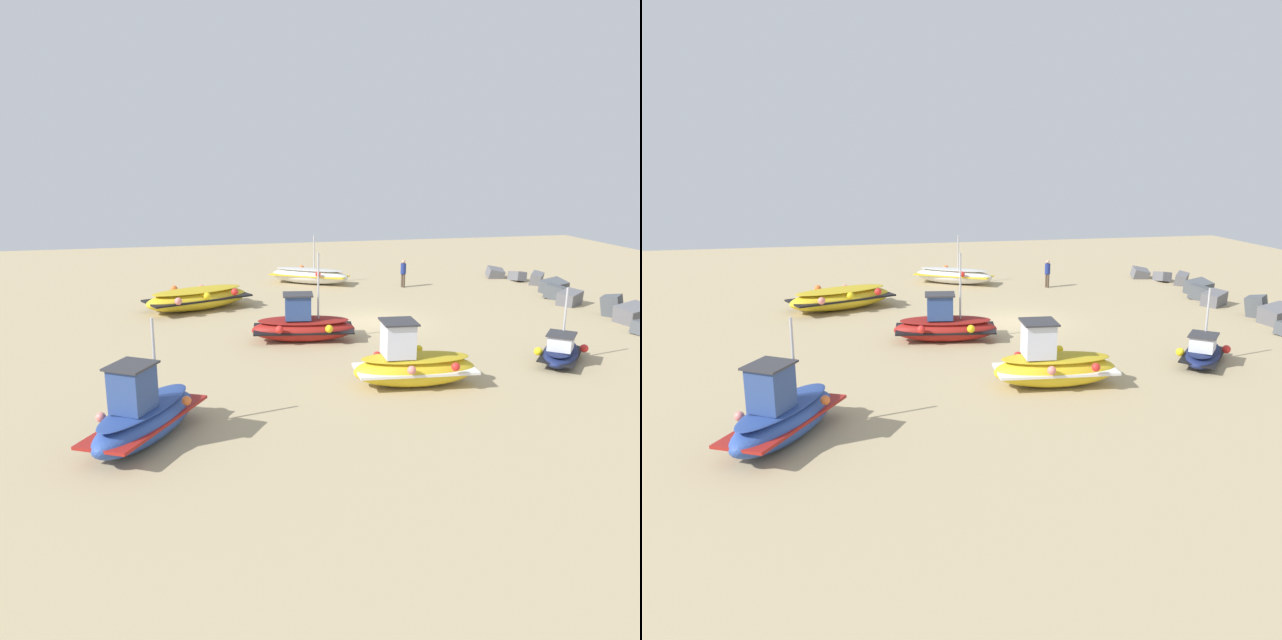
{
  "view_description": "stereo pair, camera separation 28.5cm",
  "coord_description": "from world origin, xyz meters",
  "views": [
    {
      "loc": [
        27.83,
        -8.64,
        7.6
      ],
      "look_at": [
        2.5,
        -3.1,
        0.9
      ],
      "focal_mm": 35.8,
      "sensor_mm": 36.0,
      "label": 1
    },
    {
      "loc": [
        27.89,
        -8.36,
        7.6
      ],
      "look_at": [
        2.5,
        -3.1,
        0.9
      ],
      "focal_mm": 35.8,
      "sensor_mm": 36.0,
      "label": 2
    }
  ],
  "objects": [
    {
      "name": "fishing_boat_5",
      "position": [
        7.34,
        5.15,
        0.43
      ],
      "size": [
        3.16,
        2.96,
        2.89
      ],
      "rotation": [
        0.0,
        0.0,
        5.57
      ],
      "color": "navy",
      "rests_on": "ground_plane"
    },
    {
      "name": "breakwater_rocks",
      "position": [
        1.03,
        11.5,
        0.38
      ],
      "size": [
        19.38,
        2.52,
        1.25
      ],
      "color": "slate",
      "rests_on": "ground_plane"
    },
    {
      "name": "fishing_boat_1",
      "position": [
        8.47,
        -1.19,
        0.74
      ],
      "size": [
        2.21,
        4.34,
        2.3
      ],
      "rotation": [
        0.0,
        0.0,
        4.64
      ],
      "color": "gold",
      "rests_on": "ground_plane"
    },
    {
      "name": "fishing_boat_3",
      "position": [
        -4.36,
        -7.97,
        0.59
      ],
      "size": [
        3.99,
        5.78,
        1.16
      ],
      "rotation": [
        0.0,
        0.0,
        5.09
      ],
      "color": "gold",
      "rests_on": "ground_plane"
    },
    {
      "name": "fishing_boat_2",
      "position": [
        2.36,
        -3.81,
        0.66
      ],
      "size": [
        2.18,
        4.53,
        3.8
      ],
      "rotation": [
        0.0,
        0.0,
        4.57
      ],
      "color": "maroon",
      "rests_on": "ground_plane"
    },
    {
      "name": "fishing_boat_0",
      "position": [
        -9.8,
        -1.07,
        0.52
      ],
      "size": [
        3.89,
        5.03,
        2.99
      ],
      "rotation": [
        0.0,
        0.0,
        4.18
      ],
      "color": "white",
      "rests_on": "ground_plane"
    },
    {
      "name": "person_walking",
      "position": [
        -7.48,
        4.13,
        0.95
      ],
      "size": [
        0.32,
        0.32,
        1.65
      ],
      "rotation": [
        0.0,
        0.0,
        1.97
      ],
      "color": "brown",
      "rests_on": "ground_plane"
    },
    {
      "name": "ground_plane",
      "position": [
        0.0,
        0.0,
        0.0
      ],
      "size": [
        56.99,
        56.99,
        0.0
      ],
      "primitive_type": "plane",
      "color": "tan"
    },
    {
      "name": "fishing_boat_4",
      "position": [
        11.05,
        -9.88,
        0.73
      ],
      "size": [
        4.44,
        3.54,
        3.36
      ],
      "rotation": [
        0.0,
        0.0,
        5.74
      ],
      "color": "#2D4C9E",
      "rests_on": "ground_plane"
    }
  ]
}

